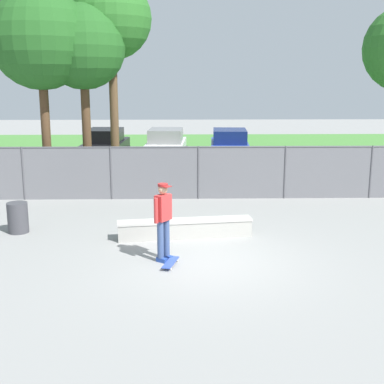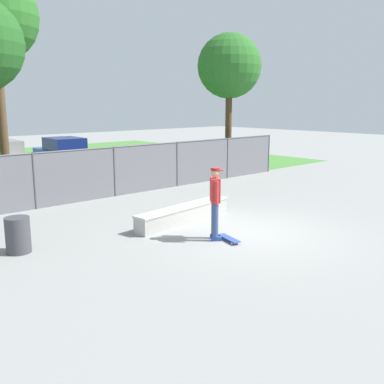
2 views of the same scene
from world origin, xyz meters
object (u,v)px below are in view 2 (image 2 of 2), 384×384
object	(u,v)px
skateboarder	(215,200)
trash_bin	(18,235)
tree_far	(229,67)
concrete_ledge	(184,214)
skateboard	(229,238)
car_blue	(64,153)
car_white	(1,158)

from	to	relation	value
skateboarder	trash_bin	xyz separation A→B (m)	(-4.07, 2.34, -0.61)
trash_bin	tree_far	bearing A→B (deg)	22.62
concrete_ledge	trash_bin	bearing A→B (deg)	172.90
skateboard	trash_bin	xyz separation A→B (m)	(-4.24, 2.68, 0.35)
concrete_ledge	car_blue	xyz separation A→B (m)	(2.31, 12.19, 0.59)
skateboarder	skateboard	bearing A→B (deg)	-63.95
skateboarder	car_white	size ratio (longest dim) A/B	0.43
car_white	skateboard	bearing A→B (deg)	-88.16
skateboard	car_blue	distance (m)	14.56
skateboarder	trash_bin	size ratio (longest dim) A/B	2.19
concrete_ledge	trash_bin	size ratio (longest dim) A/B	4.30
skateboard	car_blue	xyz separation A→B (m)	(2.66, 14.30, 0.77)
concrete_ledge	skateboarder	xyz separation A→B (m)	(-0.52, -1.77, 0.78)
trash_bin	skateboard	bearing A→B (deg)	-32.31
trash_bin	concrete_ledge	bearing A→B (deg)	-7.10
concrete_ledge	car_blue	size ratio (longest dim) A/B	0.84
car_blue	car_white	bearing A→B (deg)	174.40
car_white	tree_far	bearing A→B (deg)	-36.99
concrete_ledge	trash_bin	distance (m)	4.63
concrete_ledge	car_blue	distance (m)	12.42
car_white	trash_bin	distance (m)	12.51
car_white	car_blue	world-z (taller)	same
concrete_ledge	skateboarder	world-z (taller)	skateboarder
car_blue	trash_bin	world-z (taller)	car_blue
tree_far	skateboard	bearing A→B (deg)	-136.55
car_blue	trash_bin	xyz separation A→B (m)	(-6.90, -11.62, -0.42)
skateboard	car_white	size ratio (longest dim) A/B	0.19
skateboarder	trash_bin	world-z (taller)	skateboarder
car_white	trash_bin	xyz separation A→B (m)	(-3.77, -11.92, -0.42)
car_white	trash_bin	bearing A→B (deg)	-107.54
skateboard	car_white	distance (m)	14.63
skateboarder	car_white	world-z (taller)	skateboarder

